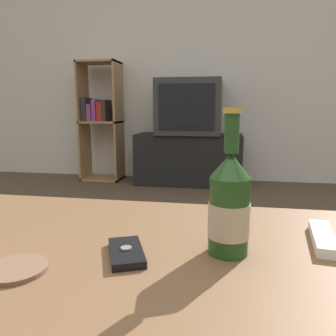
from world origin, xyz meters
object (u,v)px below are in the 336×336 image
(tv_stand, at_px, (189,159))
(remote_control, at_px, (323,238))
(cell_phone, at_px, (126,252))
(television, at_px, (189,107))
(bookshelf, at_px, (100,118))
(beer_bottle, at_px, (229,205))

(tv_stand, relative_size, remote_control, 6.28)
(cell_phone, bearing_deg, remote_control, -3.95)
(tv_stand, bearing_deg, remote_control, -77.93)
(television, bearing_deg, remote_control, -77.91)
(bookshelf, height_order, remote_control, bookshelf)
(beer_bottle, height_order, cell_phone, beer_bottle)
(television, distance_m, remote_control, 2.63)
(beer_bottle, bearing_deg, bookshelf, 115.80)
(tv_stand, distance_m, remote_control, 2.63)
(beer_bottle, height_order, remote_control, beer_bottle)
(beer_bottle, relative_size, remote_control, 1.60)
(tv_stand, distance_m, bookshelf, 1.03)
(tv_stand, relative_size, beer_bottle, 3.93)
(television, height_order, cell_phone, television)
(television, bearing_deg, bookshelf, 176.04)
(television, bearing_deg, cell_phone, -86.14)
(television, xyz_separation_m, remote_control, (0.55, -2.56, -0.27))
(remote_control, bearing_deg, tv_stand, 110.20)
(beer_bottle, bearing_deg, cell_phone, -165.54)
(tv_stand, distance_m, television, 0.51)
(cell_phone, relative_size, remote_control, 0.78)
(tv_stand, height_order, television, television)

